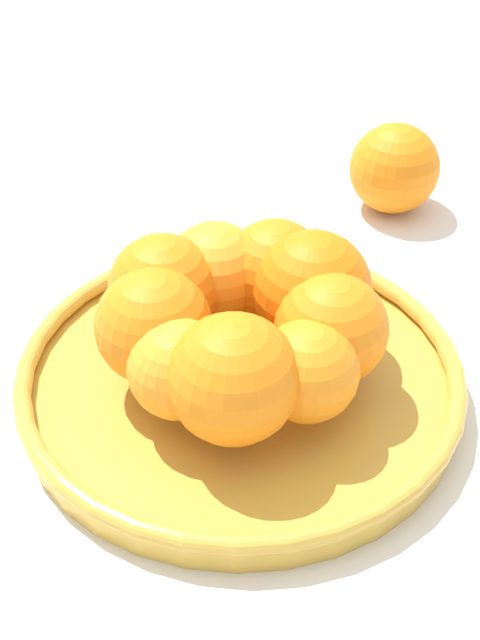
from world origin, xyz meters
name	(u,v)px	position (x,y,z in m)	size (l,w,h in m)	color
ground_plane	(240,392)	(0.00, 0.00, 0.00)	(4.00, 4.00, 0.00)	silver
fruit_bowl	(240,377)	(0.00, 0.00, 0.01)	(0.30, 0.30, 0.03)	gold
orange_pile	(242,317)	(0.00, 0.00, 0.06)	(0.19, 0.20, 0.08)	orange
stray_orange	(394,168)	(0.03, 0.28, 0.04)	(0.08, 0.08, 0.08)	orange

